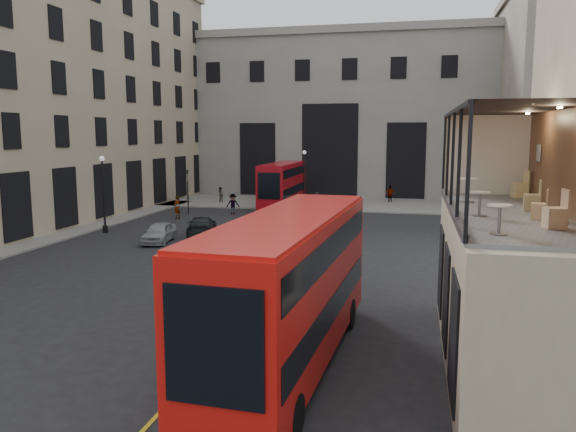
% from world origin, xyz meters
% --- Properties ---
extents(ground, '(140.00, 140.00, 0.00)m').
position_xyz_m(ground, '(0.00, 0.00, 0.00)').
color(ground, black).
rests_on(ground, ground).
extents(host_frontage, '(3.00, 11.00, 4.50)m').
position_xyz_m(host_frontage, '(6.50, 0.00, 2.25)').
color(host_frontage, tan).
rests_on(host_frontage, ground).
extents(cafe_floor, '(3.00, 10.00, 0.10)m').
position_xyz_m(cafe_floor, '(6.50, 0.00, 4.55)').
color(cafe_floor, slate).
rests_on(cafe_floor, host_frontage).
extents(gateway, '(35.00, 10.60, 18.00)m').
position_xyz_m(gateway, '(-5.00, 47.99, 9.39)').
color(gateway, gray).
rests_on(gateway, ground).
extents(pavement_far, '(40.00, 12.00, 0.12)m').
position_xyz_m(pavement_far, '(-6.00, 38.00, 0.06)').
color(pavement_far, slate).
rests_on(pavement_far, ground).
extents(traffic_light_near, '(0.16, 0.20, 3.80)m').
position_xyz_m(traffic_light_near, '(-1.00, 12.00, 2.42)').
color(traffic_light_near, black).
rests_on(traffic_light_near, ground).
extents(traffic_light_far, '(0.16, 0.20, 3.80)m').
position_xyz_m(traffic_light_far, '(-15.00, 28.00, 2.42)').
color(traffic_light_far, black).
rests_on(traffic_light_far, ground).
extents(street_lamp_a, '(0.36, 0.36, 5.33)m').
position_xyz_m(street_lamp_a, '(-17.00, 18.00, 2.39)').
color(street_lamp_a, black).
rests_on(street_lamp_a, ground).
extents(street_lamp_b, '(0.36, 0.36, 5.33)m').
position_xyz_m(street_lamp_b, '(-6.00, 34.00, 2.39)').
color(street_lamp_b, black).
rests_on(street_lamp_b, ground).
extents(bus_near, '(3.16, 11.42, 4.51)m').
position_xyz_m(bus_near, '(0.50, -1.19, 2.53)').
color(bus_near, red).
rests_on(bus_near, ground).
extents(bus_far, '(2.42, 10.39, 4.15)m').
position_xyz_m(bus_far, '(-8.10, 34.29, 2.33)').
color(bus_far, '#A30B13').
rests_on(bus_far, ground).
extents(car_a, '(2.00, 3.90, 1.27)m').
position_xyz_m(car_a, '(-11.75, 15.52, 0.64)').
color(car_a, '#92949A').
rests_on(car_a, ground).
extents(car_b, '(3.53, 5.28, 1.65)m').
position_xyz_m(car_b, '(-2.74, 28.37, 0.82)').
color(car_b, '#A20A09').
rests_on(car_b, ground).
extents(car_c, '(2.95, 4.72, 1.28)m').
position_xyz_m(car_c, '(-10.06, 18.56, 0.64)').
color(car_c, black).
rests_on(car_c, ground).
extents(bicycle, '(1.98, 1.25, 0.98)m').
position_xyz_m(bicycle, '(-2.77, 17.03, 0.49)').
color(bicycle, gray).
rests_on(bicycle, ground).
extents(cyclist, '(0.44, 0.65, 1.76)m').
position_xyz_m(cyclist, '(-3.49, 8.85, 0.88)').
color(cyclist, '#FFF51A').
rests_on(cyclist, ground).
extents(pedestrian_a, '(0.96, 0.87, 1.61)m').
position_xyz_m(pedestrian_a, '(-14.78, 35.65, 0.80)').
color(pedestrian_a, gray).
rests_on(pedestrian_a, ground).
extents(pedestrian_b, '(1.31, 1.03, 1.77)m').
position_xyz_m(pedestrian_b, '(-11.12, 28.50, 0.89)').
color(pedestrian_b, gray).
rests_on(pedestrian_b, ground).
extents(pedestrian_c, '(1.11, 0.91, 1.77)m').
position_xyz_m(pedestrian_c, '(1.63, 39.51, 0.88)').
color(pedestrian_c, gray).
rests_on(pedestrian_c, ground).
extents(pedestrian_d, '(0.90, 0.84, 1.54)m').
position_xyz_m(pedestrian_d, '(7.61, 36.94, 0.77)').
color(pedestrian_d, gray).
rests_on(pedestrian_d, ground).
extents(pedestrian_e, '(0.64, 0.79, 1.88)m').
position_xyz_m(pedestrian_e, '(-14.73, 25.08, 0.94)').
color(pedestrian_e, gray).
rests_on(pedestrian_e, ground).
extents(cafe_table_near, '(0.54, 0.54, 0.67)m').
position_xyz_m(cafe_table_near, '(5.81, -3.77, 5.05)').
color(cafe_table_near, white).
rests_on(cafe_table_near, cafe_floor).
extents(cafe_table_mid, '(0.54, 0.54, 0.67)m').
position_xyz_m(cafe_table_mid, '(5.70, -0.88, 5.04)').
color(cafe_table_mid, beige).
rests_on(cafe_table_mid, cafe_floor).
extents(cafe_table_far, '(0.63, 0.63, 0.79)m').
position_xyz_m(cafe_table_far, '(5.67, 2.32, 5.12)').
color(cafe_table_far, silver).
rests_on(cafe_table_far, cafe_floor).
extents(cafe_chair_a, '(0.51, 0.51, 0.93)m').
position_xyz_m(cafe_chair_a, '(7.25, -2.58, 4.88)').
color(cafe_chair_a, '#DDAD7F').
rests_on(cafe_chair_a, cafe_floor).
extents(cafe_chair_b, '(0.48, 0.48, 0.79)m').
position_xyz_m(cafe_chair_b, '(7.18, -1.12, 4.84)').
color(cafe_chair_b, '#DDAC7F').
rests_on(cafe_chair_b, cafe_floor).
extents(cafe_chair_c, '(0.51, 0.51, 0.91)m').
position_xyz_m(cafe_chair_c, '(7.32, 0.58, 4.88)').
color(cafe_chair_c, tan).
rests_on(cafe_chair_c, cafe_floor).
extents(cafe_chair_d, '(0.55, 0.55, 0.96)m').
position_xyz_m(cafe_chair_d, '(7.58, 4.16, 4.89)').
color(cafe_chair_d, '#D7B87C').
rests_on(cafe_chair_d, cafe_floor).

